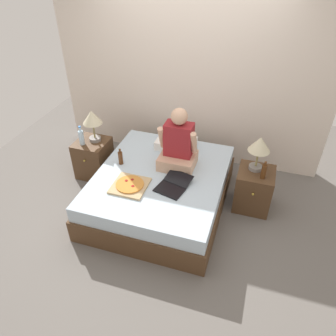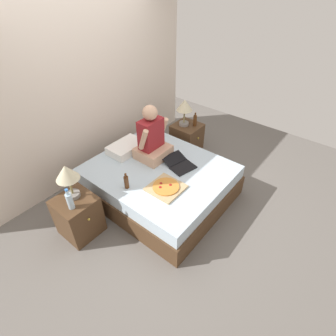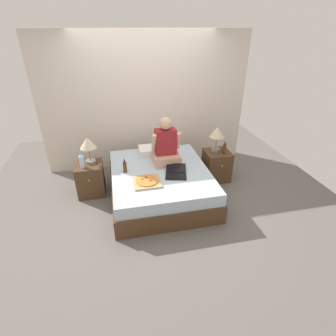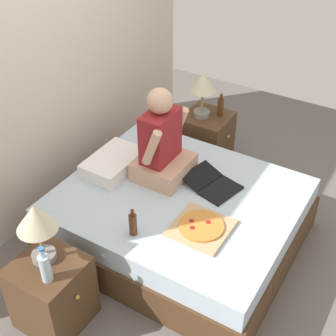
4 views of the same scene
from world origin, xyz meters
name	(u,v)px [view 3 (image 3 of 4)]	position (x,y,z in m)	size (l,w,h in m)	color
ground_plane	(160,195)	(0.00, 0.00, 0.00)	(5.89, 5.89, 0.00)	#66605B
wall_back	(147,103)	(0.00, 1.28, 1.25)	(3.89, 0.12, 2.50)	beige
bed	(160,183)	(0.00, 0.00, 0.24)	(1.58, 1.84, 0.49)	#4C331E
nightstand_left	(91,179)	(-1.12, 0.34, 0.27)	(0.44, 0.47, 0.55)	#4C331E
lamp_on_left_nightstand	(88,145)	(-1.08, 0.39, 0.87)	(0.26, 0.26, 0.45)	gray
water_bottle	(82,161)	(-1.20, 0.25, 0.66)	(0.07, 0.07, 0.28)	silver
nightstand_right	(217,165)	(1.12, 0.34, 0.27)	(0.44, 0.47, 0.55)	#4C331E
lamp_on_right_nightstand	(217,134)	(1.09, 0.39, 0.87)	(0.26, 0.26, 0.45)	gray
beer_bottle	(224,149)	(1.19, 0.24, 0.64)	(0.06, 0.06, 0.23)	#512D14
pillow	(154,150)	(0.01, 0.64, 0.55)	(0.52, 0.34, 0.12)	white
person_seated	(166,147)	(0.15, 0.25, 0.78)	(0.47, 0.40, 0.78)	tan
laptop	(176,173)	(0.22, -0.20, 0.51)	(0.41, 0.48, 0.07)	black
pizza_box	(147,181)	(-0.26, -0.33, 0.51)	(0.40, 0.40, 0.05)	tan
beer_bottle_on_bed	(125,167)	(-0.55, 0.06, 0.58)	(0.06, 0.06, 0.22)	#4C2811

